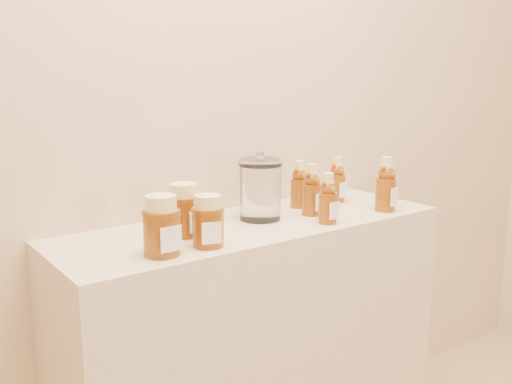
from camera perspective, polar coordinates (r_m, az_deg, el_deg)
wall_back at (r=1.80m, az=-3.96°, el=12.29°), size 3.50×0.02×2.70m
display_table at (r=1.86m, az=-0.10°, el=-16.65°), size 1.20×0.40×0.90m
bear_bottle_back_left at (r=1.77m, az=5.57°, el=0.56°), size 0.08×0.08×0.18m
bear_bottle_back_mid at (r=1.87m, az=4.33°, el=1.09°), size 0.07×0.07×0.18m
bear_bottle_back_right at (r=1.97m, az=8.11°, el=1.56°), size 0.07×0.07×0.18m
bear_bottle_front_left at (r=1.68m, az=7.22°, el=-0.30°), size 0.06×0.06×0.17m
bear_bottle_front_right at (r=1.86m, az=12.87°, el=1.13°), size 0.08×0.08×0.20m
honey_jar_left at (r=1.39m, az=-9.44°, el=-3.31°), size 0.10×0.10×0.15m
honey_jar_back at (r=1.55m, az=-7.24°, el=-1.77°), size 0.12×0.12×0.14m
honey_jar_front at (r=1.45m, az=-4.84°, el=-2.89°), size 0.11×0.11×0.13m
glass_canister at (r=1.70m, az=0.43°, el=0.54°), size 0.17×0.17×0.20m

